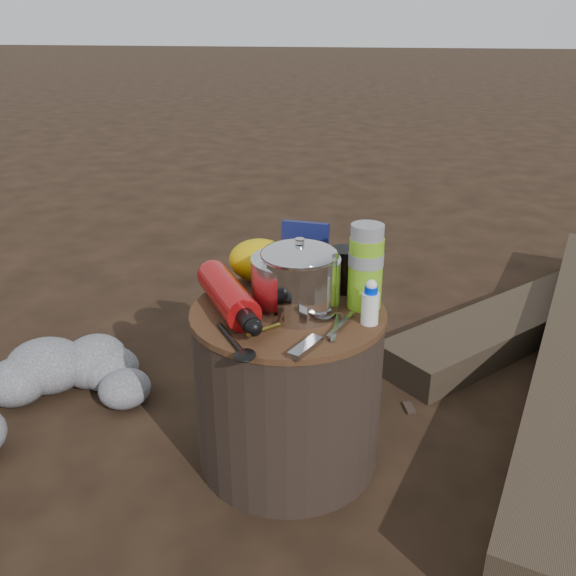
% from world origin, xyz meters
% --- Properties ---
extents(ground, '(60.00, 60.00, 0.00)m').
position_xyz_m(ground, '(0.00, 0.00, 0.00)').
color(ground, black).
rests_on(ground, ground).
extents(stump, '(0.46, 0.46, 0.42)m').
position_xyz_m(stump, '(0.00, 0.00, 0.21)').
color(stump, black).
rests_on(stump, ground).
extents(rock_ring, '(0.41, 0.88, 0.17)m').
position_xyz_m(rock_ring, '(-0.68, -0.15, 0.09)').
color(rock_ring, slate).
rests_on(rock_ring, ground).
extents(log_small, '(1.04, 1.12, 0.11)m').
position_xyz_m(log_small, '(0.70, 0.87, 0.05)').
color(log_small, '#32281D').
rests_on(log_small, ground).
extents(foil_windscreen, '(0.21, 0.21, 0.13)m').
position_xyz_m(foil_windscreen, '(0.02, 0.02, 0.49)').
color(foil_windscreen, silver).
rests_on(foil_windscreen, stump).
extents(camping_pot, '(0.17, 0.17, 0.17)m').
position_xyz_m(camping_pot, '(0.03, -0.01, 0.51)').
color(camping_pot, silver).
rests_on(camping_pot, stump).
extents(fuel_bottle, '(0.25, 0.32, 0.08)m').
position_xyz_m(fuel_bottle, '(-0.14, -0.03, 0.46)').
color(fuel_bottle, '#A40D0F').
rests_on(fuel_bottle, stump).
extents(thermos, '(0.08, 0.08, 0.20)m').
position_xyz_m(thermos, '(0.17, 0.06, 0.52)').
color(thermos, '#73B21C').
rests_on(thermos, stump).
extents(travel_mug, '(0.07, 0.07, 0.11)m').
position_xyz_m(travel_mug, '(0.11, 0.15, 0.48)').
color(travel_mug, black).
rests_on(travel_mug, stump).
extents(stuff_sack, '(0.16, 0.13, 0.11)m').
position_xyz_m(stuff_sack, '(-0.11, 0.16, 0.48)').
color(stuff_sack, '#D0A907').
rests_on(stuff_sack, stump).
extents(food_pouch, '(0.12, 0.03, 0.15)m').
position_xyz_m(food_pouch, '(0.00, 0.19, 0.50)').
color(food_pouch, '#0E1345').
rests_on(food_pouch, stump).
extents(multitool, '(0.06, 0.10, 0.01)m').
position_xyz_m(multitool, '(0.08, -0.18, 0.43)').
color(multitool, '#A3A4A8').
rests_on(multitool, stump).
extents(pot_grabber, '(0.05, 0.14, 0.01)m').
position_xyz_m(pot_grabber, '(0.12, -0.07, 0.43)').
color(pot_grabber, '#A3A4A8').
rests_on(pot_grabber, stump).
extents(spork, '(0.13, 0.16, 0.01)m').
position_xyz_m(spork, '(-0.09, -0.17, 0.43)').
color(spork, black).
rests_on(spork, stump).
extents(squeeze_bottle, '(0.04, 0.04, 0.09)m').
position_xyz_m(squeeze_bottle, '(0.19, -0.03, 0.47)').
color(squeeze_bottle, white).
rests_on(squeeze_bottle, stump).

